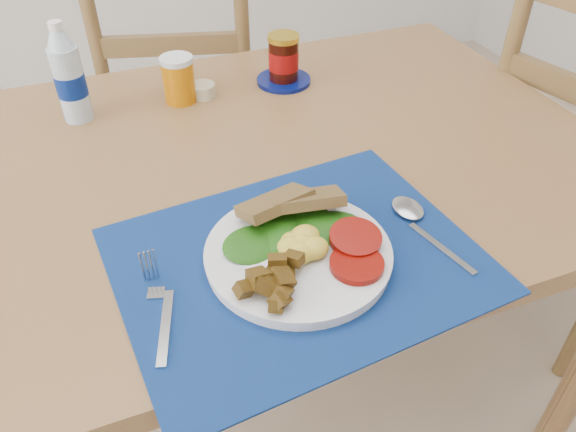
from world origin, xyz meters
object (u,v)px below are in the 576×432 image
object	(u,v)px
water_bottle	(69,78)
juice_glass	(179,81)
breakfast_plate	(296,252)
jam_on_saucer	(284,62)
chair_far	(180,78)

from	to	relation	value
water_bottle	juice_glass	bearing A→B (deg)	-0.27
breakfast_plate	water_bottle	xyz separation A→B (m)	(-0.25, 0.55, 0.06)
juice_glass	jam_on_saucer	bearing A→B (deg)	0.42
juice_glass	jam_on_saucer	distance (m)	0.23
chair_far	jam_on_saucer	distance (m)	0.51
breakfast_plate	water_bottle	distance (m)	0.61
breakfast_plate	water_bottle	bearing A→B (deg)	109.75
chair_far	water_bottle	xyz separation A→B (m)	(-0.29, -0.44, 0.25)
breakfast_plate	juice_glass	bearing A→B (deg)	89.57
water_bottle	juice_glass	xyz separation A→B (m)	(0.21, -0.00, -0.04)
juice_glass	chair_far	bearing A→B (deg)	80.09
breakfast_plate	water_bottle	world-z (taller)	water_bottle
breakfast_plate	jam_on_saucer	world-z (taller)	jam_on_saucer
water_bottle	jam_on_saucer	world-z (taller)	water_bottle
jam_on_saucer	chair_far	bearing A→B (deg)	109.39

